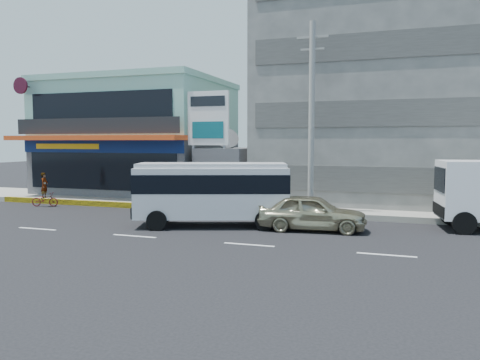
# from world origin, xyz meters

# --- Properties ---
(ground) EXTENTS (120.00, 120.00, 0.00)m
(ground) POSITION_xyz_m (0.00, 0.00, 0.00)
(ground) COLOR black
(ground) RESTS_ON ground
(sidewalk) EXTENTS (70.00, 5.00, 0.30)m
(sidewalk) POSITION_xyz_m (5.00, 9.50, 0.15)
(sidewalk) COLOR gray
(sidewalk) RESTS_ON ground
(shop_building) EXTENTS (12.40, 11.70, 8.00)m
(shop_building) POSITION_xyz_m (-8.00, 13.95, 4.00)
(shop_building) COLOR #414045
(shop_building) RESTS_ON ground
(concrete_building) EXTENTS (16.00, 12.00, 14.00)m
(concrete_building) POSITION_xyz_m (10.00, 15.00, 7.00)
(concrete_building) COLOR gray
(concrete_building) RESTS_ON ground
(gap_structure) EXTENTS (3.00, 6.00, 3.50)m
(gap_structure) POSITION_xyz_m (0.00, 12.00, 1.75)
(gap_structure) COLOR #414045
(gap_structure) RESTS_ON ground
(satellite_dish) EXTENTS (1.50, 1.50, 0.15)m
(satellite_dish) POSITION_xyz_m (0.00, 11.00, 3.58)
(satellite_dish) COLOR slate
(satellite_dish) RESTS_ON gap_structure
(billboard) EXTENTS (2.60, 0.18, 6.90)m
(billboard) POSITION_xyz_m (-0.50, 9.20, 4.93)
(billboard) COLOR gray
(billboard) RESTS_ON ground
(utility_pole_near) EXTENTS (1.60, 0.30, 10.00)m
(utility_pole_near) POSITION_xyz_m (6.00, 7.40, 5.15)
(utility_pole_near) COLOR #999993
(utility_pole_near) RESTS_ON ground
(minibus) EXTENTS (7.34, 4.41, 2.93)m
(minibus) POSITION_xyz_m (2.17, 3.21, 1.75)
(minibus) COLOR silver
(minibus) RESTS_ON ground
(sedan) EXTENTS (4.89, 2.37, 1.61)m
(sedan) POSITION_xyz_m (6.74, 3.67, 0.80)
(sedan) COLOR #B1AA87
(sedan) RESTS_ON ground
(motorcycle_rider) EXTENTS (1.69, 0.98, 2.05)m
(motorcycle_rider) POSITION_xyz_m (-9.88, 6.02, 0.68)
(motorcycle_rider) COLOR #5E0D11
(motorcycle_rider) RESTS_ON ground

